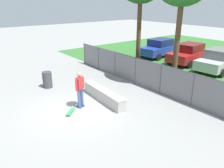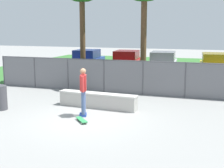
% 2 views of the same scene
% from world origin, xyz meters
% --- Properties ---
extents(ground_plane, '(80.00, 80.00, 0.00)m').
position_xyz_m(ground_plane, '(0.00, 0.00, 0.00)').
color(ground_plane, gray).
extents(grass_strip, '(26.38, 20.00, 0.02)m').
position_xyz_m(grass_strip, '(0.00, 15.15, 0.01)').
color(grass_strip, '#336B2D').
rests_on(grass_strip, ground).
extents(concrete_ledge, '(3.44, 0.72, 0.63)m').
position_xyz_m(concrete_ledge, '(-0.14, 1.70, 0.32)').
color(concrete_ledge, '#A8A59E').
rests_on(concrete_ledge, ground).
extents(skateboarder, '(0.37, 0.57, 1.82)m').
position_xyz_m(skateboarder, '(-0.17, 0.35, 1.01)').
color(skateboarder, '#2647A5').
rests_on(skateboarder, ground).
extents(skateboard, '(0.69, 0.72, 0.09)m').
position_xyz_m(skateboard, '(0.05, -0.34, 0.07)').
color(skateboard, '#2D8C4C').
rests_on(skateboard, ground).
extents(chainlink_fence, '(14.45, 0.07, 1.70)m').
position_xyz_m(chainlink_fence, '(-0.00, 4.85, 0.93)').
color(chainlink_fence, '#4C4C51').
rests_on(chainlink_fence, ground).
extents(car_blue, '(2.30, 4.34, 1.66)m').
position_xyz_m(car_blue, '(-4.99, 11.76, 0.84)').
color(car_blue, '#233D9E').
rests_on(car_blue, ground).
extents(car_red, '(2.30, 4.34, 1.66)m').
position_xyz_m(car_red, '(-1.87, 11.81, 0.84)').
color(car_red, '#B21E1E').
rests_on(car_red, ground).
extents(car_silver, '(2.30, 4.34, 1.66)m').
position_xyz_m(car_silver, '(0.82, 11.61, 0.84)').
color(car_silver, '#B7BABF').
rests_on(car_silver, ground).
extents(car_yellow, '(2.30, 4.34, 1.66)m').
position_xyz_m(car_yellow, '(4.29, 11.31, 0.84)').
color(car_yellow, gold).
rests_on(car_yellow, ground).
extents(trash_bin, '(0.56, 0.56, 0.99)m').
position_xyz_m(trash_bin, '(-3.77, 0.14, 0.49)').
color(trash_bin, '#3F3F44').
rests_on(trash_bin, ground).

